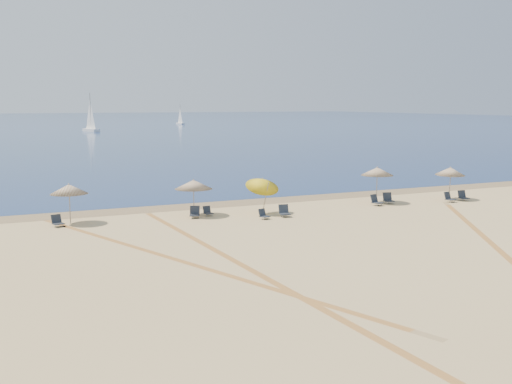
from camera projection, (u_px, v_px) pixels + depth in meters
ground at (497, 309)px, 20.42m from camera, size 160.00×160.00×0.00m
ocean at (31, 122)px, 223.97m from camera, size 500.00×500.00×0.00m
wet_sand at (233, 203)px, 42.13m from camera, size 500.00×500.00×0.00m
umbrella_1 at (69, 189)px, 34.59m from camera, size 2.13×2.13×2.35m
umbrella_2 at (194, 185)px, 37.08m from camera, size 2.32×2.32×2.27m
umbrella_3 at (263, 183)px, 37.66m from camera, size 2.09×2.13×2.63m
umbrella_4 at (377, 171)px, 41.84m from camera, size 2.23×2.23×2.54m
umbrella_5 at (450, 171)px, 43.38m from camera, size 2.09×2.11×2.38m
chair_1 at (57, 221)px, 34.02m from camera, size 0.71×0.78×0.67m
chair_2 at (195, 213)px, 36.59m from camera, size 0.80×0.85×0.71m
chair_3 at (208, 211)px, 37.32m from camera, size 0.56×0.63×0.59m
chair_4 at (263, 215)px, 36.28m from camera, size 0.65×0.71×0.60m
chair_5 at (284, 211)px, 36.99m from camera, size 0.70×0.79×0.73m
chair_6 at (376, 201)px, 41.06m from camera, size 0.78×0.86×0.74m
chair_7 at (388, 199)px, 41.87m from camera, size 0.75×0.84×0.74m
chair_8 at (449, 198)px, 42.48m from camera, size 0.72×0.79×0.70m
chair_9 at (463, 196)px, 43.14m from camera, size 0.67×0.75×0.71m
sailboat_0 at (91, 120)px, 146.95m from camera, size 3.34×6.44×9.31m
sailboat_2 at (180, 118)px, 197.12m from camera, size 1.64×4.51×6.56m
tire_tracks at (301, 256)px, 27.41m from camera, size 52.39×44.60×0.00m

